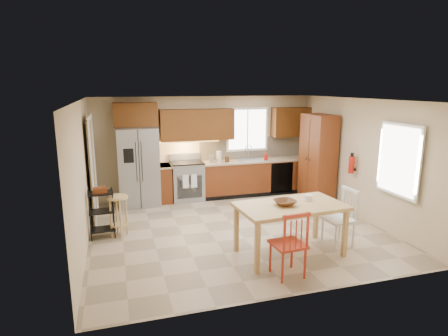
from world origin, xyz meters
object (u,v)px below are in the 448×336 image
object	(u,v)px
soap_bottle	(266,156)
range_stove	(187,181)
refrigerator	(138,167)
dining_table	(290,230)
table_bowl	(285,205)
fire_extinguisher	(351,165)
pantry	(318,159)
table_jar	(309,199)
utility_cart	(102,214)
bar_stool	(119,216)
chair_red	(288,243)
chair_white	(339,218)

from	to	relation	value
soap_bottle	range_stove	bearing A→B (deg)	177.60
refrigerator	dining_table	distance (m)	4.10
dining_table	table_bowl	bearing A→B (deg)	175.68
soap_bottle	fire_extinguisher	world-z (taller)	fire_extinguisher
table_bowl	pantry	bearing A→B (deg)	50.83
table_bowl	table_jar	bearing A→B (deg)	12.53
pantry	table_bowl	distance (m)	3.23
refrigerator	utility_cart	bearing A→B (deg)	-113.99
bar_stool	chair_red	bearing A→B (deg)	-32.23
refrigerator	pantry	xyz separation A→B (m)	(4.13, -0.93, 0.14)
chair_red	table_jar	distance (m)	1.12
chair_red	refrigerator	bearing A→B (deg)	110.14
dining_table	utility_cart	world-z (taller)	utility_cart
range_stove	fire_extinguisher	xyz separation A→B (m)	(3.18, -2.04, 0.64)
table_bowl	table_jar	size ratio (longest dim) A/B	2.13
refrigerator	pantry	distance (m)	4.23
soap_bottle	utility_cart	size ratio (longest dim) A/B	0.21
range_stove	chair_white	distance (m)	3.98
table_jar	utility_cart	world-z (taller)	table_jar
chair_white	utility_cart	size ratio (longest dim) A/B	1.14
pantry	utility_cart	size ratio (longest dim) A/B	2.35
table_bowl	range_stove	bearing A→B (deg)	105.17
chair_red	table_jar	world-z (taller)	chair_red
table_jar	bar_stool	world-z (taller)	table_jar
utility_cart	refrigerator	bearing A→B (deg)	62.67
soap_bottle	chair_red	world-z (taller)	soap_bottle
pantry	dining_table	world-z (taller)	pantry
pantry	table_bowl	bearing A→B (deg)	-129.17
fire_extinguisher	bar_stool	world-z (taller)	fire_extinguisher
fire_extinguisher	bar_stool	bearing A→B (deg)	178.25
chair_red	utility_cart	world-z (taller)	chair_red
table_jar	table_bowl	bearing A→B (deg)	-167.47
table_jar	bar_stool	bearing A→B (deg)	154.26
table_jar	chair_white	bearing A→B (deg)	-5.86
range_stove	table_bowl	distance (m)	3.63
refrigerator	table_bowl	distance (m)	4.01
range_stove	pantry	bearing A→B (deg)	-18.29
soap_bottle	table_jar	world-z (taller)	soap_bottle
chair_red	table_bowl	size ratio (longest dim) A/B	2.90
soap_bottle	utility_cart	xyz separation A→B (m)	(-3.98, -1.77, -0.55)
dining_table	chair_white	xyz separation A→B (m)	(0.95, 0.05, 0.09)
pantry	bar_stool	xyz separation A→B (m)	(-4.63, -0.90, -0.66)
chair_red	bar_stool	distance (m)	3.26
dining_table	chair_white	size ratio (longest dim) A/B	1.70
fire_extinguisher	utility_cart	bearing A→B (deg)	178.02
dining_table	table_bowl	xyz separation A→B (m)	(-0.11, 0.00, 0.43)
range_stove	bar_stool	bearing A→B (deg)	-131.21
soap_bottle	pantry	bearing A→B (deg)	-43.45
fire_extinguisher	dining_table	world-z (taller)	fire_extinguisher
refrigerator	pantry	size ratio (longest dim) A/B	0.87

